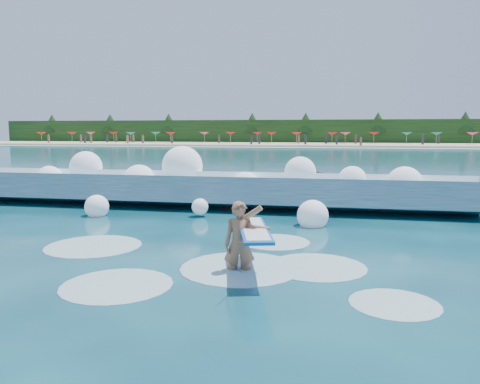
{
  "coord_description": "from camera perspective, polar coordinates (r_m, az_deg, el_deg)",
  "views": [
    {
      "loc": [
        3.97,
        -10.27,
        2.86
      ],
      "look_at": [
        1.5,
        2.0,
        1.2
      ],
      "focal_mm": 35.0,
      "sensor_mm": 36.0,
      "label": 1
    }
  ],
  "objects": [
    {
      "name": "beach",
      "position": [
        88.4,
        8.84,
        5.72
      ],
      "size": [
        140.0,
        20.0,
        0.4
      ],
      "primitive_type": "cube",
      "color": "tan",
      "rests_on": "ground"
    },
    {
      "name": "surf_foam",
      "position": [
        10.29,
        -3.86,
        -8.59
      ],
      "size": [
        8.82,
        5.93,
        0.13
      ],
      "color": "silver",
      "rests_on": "ground"
    },
    {
      "name": "rock_cluster",
      "position": [
        18.71,
        -1.89,
        0.08
      ],
      "size": [
        8.1,
        3.33,
        1.35
      ],
      "color": "black",
      "rests_on": "ground"
    },
    {
      "name": "ground",
      "position": [
        11.38,
        -9.51,
        -7.11
      ],
      "size": [
        200.0,
        200.0,
        0.0
      ],
      "primitive_type": "plane",
      "color": "#072F3C",
      "rests_on": "ground"
    },
    {
      "name": "beach_umbrellas",
      "position": [
        90.59,
        8.84,
        7.06
      ],
      "size": [
        112.85,
        6.74,
        0.5
      ],
      "color": "red",
      "rests_on": "ground"
    },
    {
      "name": "breaking_wave",
      "position": [
        17.82,
        -3.43,
        0.14
      ],
      "size": [
        18.81,
        2.89,
        1.62
      ],
      "color": "#336F7F",
      "rests_on": "ground"
    },
    {
      "name": "wave_spray",
      "position": [
        17.67,
        -4.42,
        1.76
      ],
      "size": [
        14.78,
        4.79,
        2.42
      ],
      "color": "white",
      "rests_on": "ground"
    },
    {
      "name": "surfer_with_board",
      "position": [
        9.44,
        0.36,
        -6.0
      ],
      "size": [
        1.2,
        2.93,
        1.75
      ],
      "color": "#926344",
      "rests_on": "ground"
    },
    {
      "name": "treeline",
      "position": [
        98.35,
        9.14,
        7.23
      ],
      "size": [
        140.0,
        4.0,
        5.0
      ],
      "primitive_type": "cube",
      "color": "black",
      "rests_on": "ground"
    },
    {
      "name": "beachgoers",
      "position": [
        85.18,
        7.4,
        6.33
      ],
      "size": [
        96.39,
        11.95,
        1.61
      ],
      "color": "#3F332D",
      "rests_on": "ground"
    },
    {
      "name": "wet_band",
      "position": [
        77.42,
        8.47,
        5.37
      ],
      "size": [
        140.0,
        5.0,
        0.08
      ],
      "primitive_type": "cube",
      "color": "silver",
      "rests_on": "ground"
    }
  ]
}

